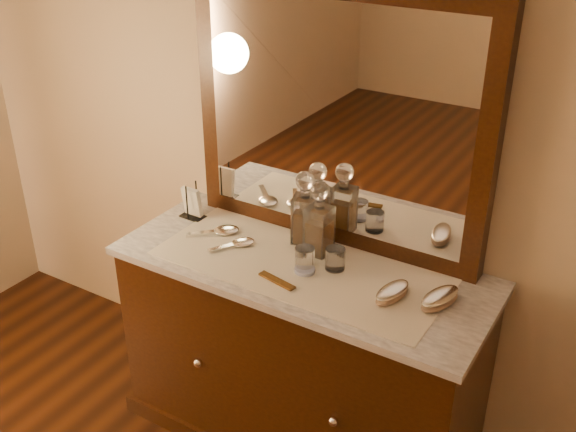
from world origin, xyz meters
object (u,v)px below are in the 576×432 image
(dresser_cabinet, at_px, (301,357))
(pin_dish, at_px, (305,270))
(napkin_rack, at_px, (192,204))
(hand_mirror_inner, at_px, (239,243))
(decanter_left, at_px, (305,215))
(mirror_frame, at_px, (337,119))
(brush_far, at_px, (440,299))
(comb, at_px, (277,281))
(hand_mirror_outer, at_px, (222,231))
(brush_near, at_px, (392,293))
(decanter_right, at_px, (319,226))

(dresser_cabinet, relative_size, pin_dish, 18.14)
(napkin_rack, bearing_deg, hand_mirror_inner, -17.37)
(dresser_cabinet, relative_size, decanter_left, 4.69)
(hand_mirror_inner, bearing_deg, mirror_frame, 42.09)
(brush_far, bearing_deg, comb, -162.79)
(napkin_rack, bearing_deg, comb, -22.79)
(napkin_rack, height_order, hand_mirror_outer, napkin_rack)
(napkin_rack, xyz_separation_m, brush_near, (0.97, -0.12, -0.04))
(comb, bearing_deg, brush_far, 28.45)
(pin_dish, height_order, decanter_right, decanter_right)
(decanter_left, bearing_deg, pin_dish, -59.34)
(decanter_right, xyz_separation_m, brush_far, (0.52, -0.09, -0.09))
(decanter_left, xyz_separation_m, hand_mirror_outer, (-0.32, -0.12, -0.11))
(comb, relative_size, brush_far, 0.82)
(hand_mirror_inner, bearing_deg, pin_dish, -6.11)
(dresser_cabinet, distance_m, decanter_right, 0.57)
(comb, distance_m, decanter_right, 0.28)
(napkin_rack, height_order, decanter_left, decanter_left)
(decanter_left, height_order, decanter_right, same)
(decanter_right, relative_size, hand_mirror_outer, 1.56)
(dresser_cabinet, height_order, napkin_rack, napkin_rack)
(mirror_frame, height_order, hand_mirror_inner, mirror_frame)
(mirror_frame, height_order, brush_far, mirror_frame)
(pin_dish, xyz_separation_m, brush_near, (0.34, 0.01, 0.02))
(decanter_left, bearing_deg, mirror_frame, 48.54)
(pin_dish, xyz_separation_m, decanter_left, (-0.12, 0.20, 0.11))
(pin_dish, relative_size, brush_far, 0.40)
(dresser_cabinet, height_order, comb, comb)
(hand_mirror_outer, bearing_deg, napkin_rack, 164.85)
(napkin_rack, bearing_deg, decanter_right, 1.83)
(pin_dish, height_order, brush_far, brush_far)
(mirror_frame, distance_m, brush_near, 0.67)
(decanter_right, height_order, brush_far, decanter_right)
(pin_dish, xyz_separation_m, hand_mirror_outer, (-0.44, 0.08, 0.00))
(mirror_frame, relative_size, brush_far, 6.24)
(pin_dish, relative_size, napkin_rack, 0.49)
(brush_near, bearing_deg, brush_far, 17.93)
(pin_dish, distance_m, brush_near, 0.34)
(napkin_rack, bearing_deg, brush_far, -3.66)
(decanter_left, relative_size, brush_near, 1.69)
(dresser_cabinet, distance_m, brush_near, 0.60)
(dresser_cabinet, distance_m, brush_far, 0.71)
(decanter_left, distance_m, brush_far, 0.63)
(pin_dish, height_order, hand_mirror_outer, hand_mirror_outer)
(comb, xyz_separation_m, napkin_rack, (-0.57, 0.24, 0.05))
(comb, relative_size, hand_mirror_outer, 0.82)
(decanter_right, bearing_deg, pin_dish, -80.46)
(napkin_rack, relative_size, decanter_left, 0.53)
(comb, height_order, napkin_rack, napkin_rack)
(brush_near, xyz_separation_m, brush_far, (0.15, 0.05, 0.00))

